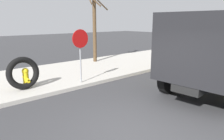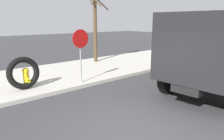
% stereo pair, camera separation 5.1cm
% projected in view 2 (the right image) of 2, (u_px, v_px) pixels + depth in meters
% --- Properties ---
extents(ground_plane, '(80.00, 80.00, 0.00)m').
position_uv_depth(ground_plane, '(137.00, 135.00, 5.18)').
color(ground_plane, '#38383A').
extents(sidewalk_curb, '(36.00, 5.00, 0.15)m').
position_uv_depth(sidewalk_curb, '(34.00, 79.00, 9.93)').
color(sidewalk_curb, '#BCB7AD').
rests_on(sidewalk_curb, ground).
extents(fire_hydrant, '(0.26, 0.58, 0.80)m').
position_uv_depth(fire_hydrant, '(26.00, 77.00, 8.35)').
color(fire_hydrant, yellow).
rests_on(fire_hydrant, sidewalk_curb).
extents(loose_tire, '(1.27, 0.40, 1.27)m').
position_uv_depth(loose_tire, '(23.00, 73.00, 8.11)').
color(loose_tire, black).
rests_on(loose_tire, sidewalk_curb).
extents(stop_sign, '(0.76, 0.08, 2.26)m').
position_uv_depth(stop_sign, '(81.00, 46.00, 8.77)').
color(stop_sign, gray).
rests_on(stop_sign, sidewalk_curb).
extents(bare_tree, '(1.39, 1.25, 5.34)m').
position_uv_depth(bare_tree, '(95.00, 19.00, 13.24)').
color(bare_tree, '#4C3823').
rests_on(bare_tree, sidewalk_curb).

